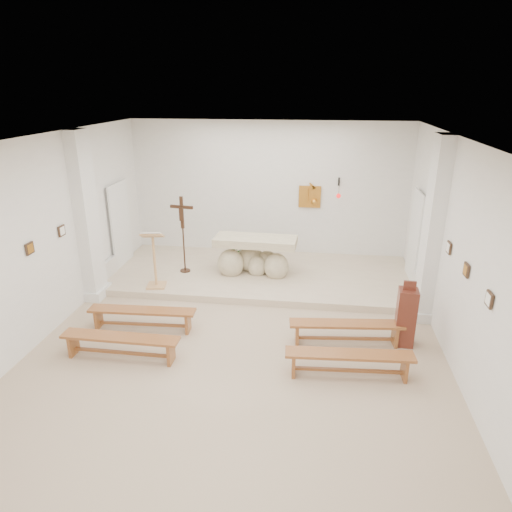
# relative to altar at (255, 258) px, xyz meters

# --- Properties ---
(ground) EXTENTS (7.00, 10.00, 0.00)m
(ground) POSITION_rel_altar_xyz_m (0.13, -3.40, -0.52)
(ground) COLOR tan
(ground) RESTS_ON ground
(wall_left) EXTENTS (0.02, 10.00, 3.50)m
(wall_left) POSITION_rel_altar_xyz_m (-3.36, -3.40, 1.23)
(wall_left) COLOR white
(wall_left) RESTS_ON ground
(wall_right) EXTENTS (0.02, 10.00, 3.50)m
(wall_right) POSITION_rel_altar_xyz_m (3.62, -3.40, 1.23)
(wall_right) COLOR white
(wall_right) RESTS_ON ground
(wall_back) EXTENTS (7.00, 0.02, 3.50)m
(wall_back) POSITION_rel_altar_xyz_m (0.13, 1.59, 1.23)
(wall_back) COLOR white
(wall_back) RESTS_ON ground
(ceiling) EXTENTS (7.00, 10.00, 0.02)m
(ceiling) POSITION_rel_altar_xyz_m (0.13, -3.40, 2.97)
(ceiling) COLOR silver
(ceiling) RESTS_ON wall_back
(sanctuary_platform) EXTENTS (6.98, 3.00, 0.15)m
(sanctuary_platform) POSITION_rel_altar_xyz_m (0.13, 0.10, -0.45)
(sanctuary_platform) COLOR beige
(sanctuary_platform) RESTS_ON ground
(pilaster_left) EXTENTS (0.26, 0.55, 3.50)m
(pilaster_left) POSITION_rel_altar_xyz_m (-3.24, -1.40, 1.23)
(pilaster_left) COLOR white
(pilaster_left) RESTS_ON ground
(pilaster_right) EXTENTS (0.26, 0.55, 3.50)m
(pilaster_right) POSITION_rel_altar_xyz_m (3.50, -1.40, 1.23)
(pilaster_right) COLOR white
(pilaster_right) RESTS_ON ground
(gold_wall_relief) EXTENTS (0.55, 0.04, 0.55)m
(gold_wall_relief) POSITION_rel_altar_xyz_m (1.18, 1.56, 1.13)
(gold_wall_relief) COLOR #C0812D
(gold_wall_relief) RESTS_ON wall_back
(sanctuary_lamp) EXTENTS (0.11, 0.36, 0.44)m
(sanctuary_lamp) POSITION_rel_altar_xyz_m (1.88, 1.31, 1.29)
(sanctuary_lamp) COLOR black
(sanctuary_lamp) RESTS_ON wall_back
(station_frame_left_mid) EXTENTS (0.03, 0.20, 0.20)m
(station_frame_left_mid) POSITION_rel_altar_xyz_m (-3.34, -3.20, 1.20)
(station_frame_left_mid) COLOR #382619
(station_frame_left_mid) RESTS_ON wall_left
(station_frame_left_rear) EXTENTS (0.03, 0.20, 0.20)m
(station_frame_left_rear) POSITION_rel_altar_xyz_m (-3.34, -2.20, 1.20)
(station_frame_left_rear) COLOR #382619
(station_frame_left_rear) RESTS_ON wall_left
(station_frame_right_front) EXTENTS (0.03, 0.20, 0.20)m
(station_frame_right_front) POSITION_rel_altar_xyz_m (3.60, -4.20, 1.20)
(station_frame_right_front) COLOR #382619
(station_frame_right_front) RESTS_ON wall_right
(station_frame_right_mid) EXTENTS (0.03, 0.20, 0.20)m
(station_frame_right_mid) POSITION_rel_altar_xyz_m (3.60, -3.20, 1.20)
(station_frame_right_mid) COLOR #382619
(station_frame_right_mid) RESTS_ON wall_right
(station_frame_right_rear) EXTENTS (0.03, 0.20, 0.20)m
(station_frame_right_rear) POSITION_rel_altar_xyz_m (3.60, -2.20, 1.20)
(station_frame_right_rear) COLOR #382619
(station_frame_right_rear) RESTS_ON wall_right
(radiator_left) EXTENTS (0.10, 0.85, 0.52)m
(radiator_left) POSITION_rel_altar_xyz_m (-3.30, -0.70, -0.25)
(radiator_left) COLOR silver
(radiator_left) RESTS_ON ground
(radiator_right) EXTENTS (0.10, 0.85, 0.52)m
(radiator_right) POSITION_rel_altar_xyz_m (3.56, -0.70, -0.25)
(radiator_right) COLOR silver
(radiator_right) RESTS_ON ground
(altar) EXTENTS (1.89, 0.86, 0.96)m
(altar) POSITION_rel_altar_xyz_m (0.00, 0.00, 0.00)
(altar) COLOR beige
(altar) RESTS_ON sanctuary_platform
(lectern) EXTENTS (0.52, 0.46, 1.30)m
(lectern) POSITION_rel_altar_xyz_m (-2.02, -1.06, 0.27)
(lectern) COLOR tan
(lectern) RESTS_ON sanctuary_platform
(crucifix_stand) EXTENTS (0.54, 0.24, 1.80)m
(crucifix_stand) POSITION_rel_altar_xyz_m (-1.64, -0.12, 0.67)
(crucifix_stand) COLOR #392312
(crucifix_stand) RESTS_ON sanctuary_platform
(potted_plant) EXTENTS (0.65, 0.64, 0.54)m
(potted_plant) POSITION_rel_altar_xyz_m (-0.47, 0.73, -0.10)
(potted_plant) COLOR #295D25
(potted_plant) RESTS_ON sanctuary_platform
(donation_pedestal) EXTENTS (0.34, 0.34, 1.20)m
(donation_pedestal) POSITION_rel_altar_xyz_m (2.99, -2.50, 0.01)
(donation_pedestal) COLOR #5F251B
(donation_pedestal) RESTS_ON ground
(bench_left_front) EXTENTS (1.99, 0.41, 0.42)m
(bench_left_front) POSITION_rel_altar_xyz_m (-1.72, -2.64, -0.21)
(bench_left_front) COLOR #955A2B
(bench_left_front) RESTS_ON ground
(bench_right_front) EXTENTS (1.99, 0.51, 0.42)m
(bench_right_front) POSITION_rel_altar_xyz_m (1.99, -2.64, -0.21)
(bench_right_front) COLOR #955A2B
(bench_right_front) RESTS_ON ground
(bench_left_second) EXTENTS (1.98, 0.33, 0.42)m
(bench_left_second) POSITION_rel_altar_xyz_m (-1.72, -3.61, -0.21)
(bench_left_second) COLOR #955A2B
(bench_left_second) RESTS_ON ground
(bench_right_second) EXTENTS (1.99, 0.44, 0.42)m
(bench_right_second) POSITION_rel_altar_xyz_m (1.99, -3.61, -0.21)
(bench_right_second) COLOR #955A2B
(bench_right_second) RESTS_ON ground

